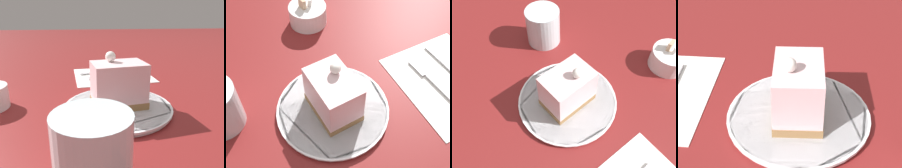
% 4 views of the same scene
% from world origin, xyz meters
% --- Properties ---
extents(ground_plane, '(4.00, 4.00, 0.00)m').
position_xyz_m(ground_plane, '(0.00, 0.00, 0.00)').
color(ground_plane, maroon).
extents(plate, '(0.21, 0.21, 0.01)m').
position_xyz_m(plate, '(0.01, 0.03, 0.01)').
color(plate, white).
rests_on(plate, ground_plane).
extents(cake_slice, '(0.09, 0.11, 0.11)m').
position_xyz_m(cake_slice, '(0.01, 0.03, 0.05)').
color(cake_slice, olive).
rests_on(cake_slice, plate).
extents(napkin, '(0.21, 0.24, 0.00)m').
position_xyz_m(napkin, '(0.25, 0.01, 0.00)').
color(napkin, white).
rests_on(napkin, ground_plane).
extents(fork, '(0.04, 0.16, 0.00)m').
position_xyz_m(fork, '(0.22, 0.03, 0.01)').
color(fork, silver).
rests_on(fork, napkin).
extents(knife, '(0.04, 0.19, 0.00)m').
position_xyz_m(knife, '(0.28, -0.00, 0.01)').
color(knife, silver).
rests_on(knife, napkin).
extents(drinking_glass, '(0.08, 0.08, 0.09)m').
position_xyz_m(drinking_glass, '(-0.19, 0.08, 0.05)').
color(drinking_glass, silver).
rests_on(drinking_glass, ground_plane).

